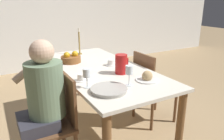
# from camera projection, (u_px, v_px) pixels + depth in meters

# --- Properties ---
(ground_plane) EXTENTS (20.00, 20.00, 0.00)m
(ground_plane) POSITION_uv_depth(u_px,v_px,m) (101.00, 128.00, 2.64)
(ground_plane) COLOR tan
(wall_back) EXTENTS (10.00, 0.06, 2.60)m
(wall_back) POSITION_uv_depth(u_px,v_px,m) (40.00, 9.00, 4.53)
(wall_back) COLOR white
(wall_back) RESTS_ON ground_plane
(dining_table) EXTENTS (0.87, 1.86, 0.77)m
(dining_table) POSITION_uv_depth(u_px,v_px,m) (100.00, 76.00, 2.43)
(dining_table) COLOR silver
(dining_table) RESTS_ON ground_plane
(chair_person_side) EXTENTS (0.42, 0.42, 0.89)m
(chair_person_side) POSITION_uv_depth(u_px,v_px,m) (55.00, 121.00, 1.88)
(chair_person_side) COLOR brown
(chair_person_side) RESTS_ON ground_plane
(chair_opposite) EXTENTS (0.42, 0.42, 0.89)m
(chair_opposite) POSITION_uv_depth(u_px,v_px,m) (151.00, 85.00, 2.66)
(chair_opposite) COLOR brown
(chair_opposite) RESTS_ON ground_plane
(person_seated) EXTENTS (0.39, 0.41, 1.20)m
(person_seated) POSITION_uv_depth(u_px,v_px,m) (42.00, 99.00, 1.77)
(person_seated) COLOR #33333D
(person_seated) RESTS_ON ground_plane
(red_pitcher) EXTENTS (0.15, 0.12, 0.20)m
(red_pitcher) POSITION_uv_depth(u_px,v_px,m) (121.00, 64.00, 2.18)
(red_pitcher) COLOR red
(red_pitcher) RESTS_ON dining_table
(wine_glass_water) EXTENTS (0.07, 0.07, 0.18)m
(wine_glass_water) POSITION_uv_depth(u_px,v_px,m) (129.00, 71.00, 1.86)
(wine_glass_water) COLOR white
(wine_glass_water) RESTS_ON dining_table
(wine_glass_juice) EXTENTS (0.07, 0.07, 0.17)m
(wine_glass_juice) POSITION_uv_depth(u_px,v_px,m) (87.00, 74.00, 1.82)
(wine_glass_juice) COLOR white
(wine_glass_juice) RESTS_ON dining_table
(teacup_near_person) EXTENTS (0.13, 0.13, 0.07)m
(teacup_near_person) POSITION_uv_depth(u_px,v_px,m) (82.00, 78.00, 2.00)
(teacup_near_person) COLOR white
(teacup_near_person) RESTS_ON dining_table
(teacup_across) EXTENTS (0.13, 0.13, 0.07)m
(teacup_across) POSITION_uv_depth(u_px,v_px,m) (111.00, 63.00, 2.47)
(teacup_across) COLOR white
(teacup_across) RESTS_ON dining_table
(serving_tray) EXTENTS (0.30, 0.30, 0.03)m
(serving_tray) POSITION_uv_depth(u_px,v_px,m) (109.00, 90.00, 1.77)
(serving_tray) COLOR #B7B2A8
(serving_tray) RESTS_ON dining_table
(bread_plate) EXTENTS (0.21, 0.21, 0.10)m
(bread_plate) POSITION_uv_depth(u_px,v_px,m) (147.00, 77.00, 2.01)
(bread_plate) COLOR white
(bread_plate) RESTS_ON dining_table
(fruit_bowl) EXTENTS (0.23, 0.23, 0.13)m
(fruit_bowl) POSITION_uv_depth(u_px,v_px,m) (71.00, 58.00, 2.58)
(fruit_bowl) COLOR brown
(fruit_bowl) RESTS_ON dining_table
(candlestick_tall) EXTENTS (0.06, 0.06, 0.36)m
(candlestick_tall) POSITION_uv_depth(u_px,v_px,m) (79.00, 44.00, 2.94)
(candlestick_tall) COLOR olive
(candlestick_tall) RESTS_ON dining_table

